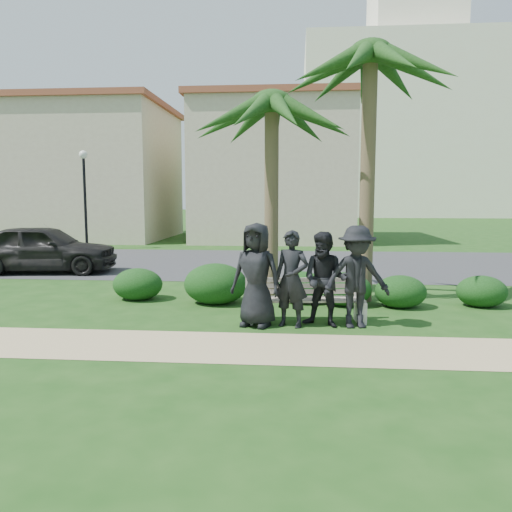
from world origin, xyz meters
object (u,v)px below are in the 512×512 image
object	(u,v)px
street_lamp	(84,182)
park_bench	(305,303)
man_c	(325,280)
car_a	(43,249)
man_d	(357,277)
palm_right	(371,56)
man_b	(291,279)
palm_left	(272,105)
man_a	(256,275)

from	to	relation	value
street_lamp	park_bench	distance (m)	15.55
man_c	car_a	distance (m)	10.00
street_lamp	man_d	distance (m)	16.28
palm_right	car_a	bearing A→B (deg)	159.60
man_b	street_lamp	bearing A→B (deg)	146.24
man_c	palm_left	bearing A→B (deg)	131.69
man_a	car_a	size ratio (longest dim) A/B	0.43
park_bench	car_a	size ratio (longest dim) A/B	0.52
street_lamp	park_bench	size ratio (longest dim) A/B	1.92
man_a	man_d	size ratio (longest dim) A/B	1.02
park_bench	street_lamp	bearing A→B (deg)	123.17
palm_left	man_d	bearing A→B (deg)	-58.87
man_c	man_d	size ratio (longest dim) A/B	0.94
man_a	palm_left	world-z (taller)	palm_left
man_b	palm_right	bearing A→B (deg)	75.88
park_bench	palm_left	xyz separation A→B (m)	(-0.75, 2.37, 4.00)
palm_left	palm_right	bearing A→B (deg)	-10.35
man_a	palm_right	bearing A→B (deg)	65.35
man_a	man_c	bearing A→B (deg)	20.98
palm_left	palm_right	world-z (taller)	palm_right
man_d	palm_left	world-z (taller)	palm_left
man_c	palm_left	world-z (taller)	palm_left
street_lamp	palm_right	size ratio (longest dim) A/B	0.69
man_c	man_a	bearing A→B (deg)	-157.95
man_c	palm_left	distance (m)	4.55
palm_left	car_a	world-z (taller)	palm_left
man_a	car_a	world-z (taller)	man_a
man_c	palm_right	distance (m)	5.06
palm_right	car_a	world-z (taller)	palm_right
man_d	palm_right	size ratio (longest dim) A/B	0.29
man_b	man_d	bearing A→B (deg)	21.46
park_bench	man_a	distance (m)	1.11
street_lamp	man_a	distance (m)	15.25
man_a	palm_right	distance (m)	5.40
park_bench	car_a	distance (m)	9.54
man_a	car_a	bearing A→B (deg)	158.96
park_bench	man_b	distance (m)	0.68
park_bench	palm_right	bearing A→B (deg)	51.14
street_lamp	man_a	bearing A→B (deg)	-55.68
man_b	man_c	xyz separation A→B (m)	(0.59, 0.05, -0.01)
man_b	man_d	xyz separation A→B (m)	(1.14, 0.03, 0.04)
man_b	man_c	distance (m)	0.59
man_a	man_b	bearing A→B (deg)	18.90
car_a	palm_left	bearing A→B (deg)	-119.68
man_a	palm_left	bearing A→B (deg)	106.05
street_lamp	man_c	size ratio (longest dim) A/B	2.54
man_a	palm_right	xyz separation A→B (m)	(2.22, 2.36, 4.31)
man_a	man_b	xyz separation A→B (m)	(0.63, 0.00, -0.06)
man_d	man_c	bearing A→B (deg)	169.36
man_c	man_b	bearing A→B (deg)	-155.74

